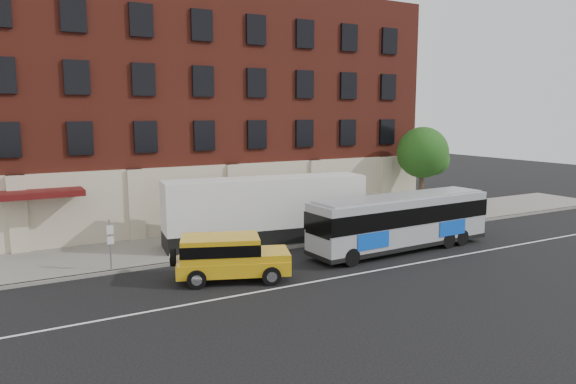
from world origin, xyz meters
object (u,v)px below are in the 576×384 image
sign_pole (110,242)px  yellow_suv (228,255)px  shipping_container (266,212)px  street_tree (423,154)px  city_bus (401,220)px

sign_pole → yellow_suv: sign_pole is taller
sign_pole → shipping_container: 8.78m
street_tree → yellow_suv: 19.35m
street_tree → yellow_suv: size_ratio=1.17×
sign_pole → yellow_suv: (4.27, -3.59, -0.32)m
sign_pole → city_bus: bearing=-13.0°
street_tree → yellow_suv: bearing=-158.7°
yellow_suv → city_bus: bearing=1.5°
sign_pole → city_bus: size_ratio=0.23×
city_bus → shipping_container: 7.37m
sign_pole → yellow_suv: 5.59m
sign_pole → city_bus: city_bus is taller
shipping_container → city_bus: bearing=-39.5°
street_tree → city_bus: (-7.70, -6.66, -2.76)m
yellow_suv → street_tree: bearing=21.3°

